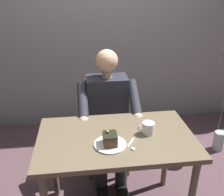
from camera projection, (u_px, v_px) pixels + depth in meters
cafe_rear_panel at (97, 4)px, 2.88m from camera, size 6.40×0.12×3.00m
dining_table at (116, 148)px, 1.78m from camera, size 1.10×0.65×0.74m
chair at (106, 120)px, 2.46m from camera, size 0.42×0.42×0.89m
seated_person at (108, 116)px, 2.24m from camera, size 0.53×0.58×1.22m
dessert_plate at (110, 144)px, 1.64m from camera, size 0.21×0.21×0.01m
cake_slice at (110, 139)px, 1.63m from camera, size 0.09×0.11×0.10m
coffee_cup at (148, 128)px, 1.75m from camera, size 0.12×0.09×0.09m
dessert_spoon at (132, 146)px, 1.63m from camera, size 0.07×0.14×0.01m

